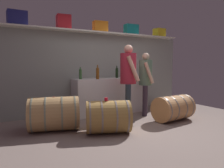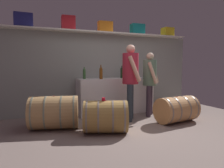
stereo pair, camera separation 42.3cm
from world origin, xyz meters
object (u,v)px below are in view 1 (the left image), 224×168
wine_bottle_dark (117,72)px  tasting_cup (106,99)px  wine_glass (125,74)px  toolcase_red (64,22)px  wine_bottle_green (80,74)px  wine_barrel_far (173,108)px  wine_barrel_flank (54,114)px  work_cabinet (111,96)px  toolcase_teal (131,30)px  wine_bottle_amber (98,73)px  winemaker_pouring (129,74)px  toolcase_orange (100,27)px  toolcase_navy (17,18)px  visitor_tasting (146,77)px  toolcase_yellow (159,33)px  wine_barrel_near (108,117)px

wine_bottle_dark → tasting_cup: bearing=-125.3°
wine_bottle_dark → wine_glass: wine_bottle_dark is taller
toolcase_red → tasting_cup: 2.30m
wine_bottle_green → wine_barrel_far: bearing=-38.0°
wine_barrel_flank → tasting_cup: size_ratio=16.82×
work_cabinet → wine_glass: wine_glass is taller
toolcase_teal → wine_barrel_far: 2.46m
wine_bottle_green → wine_bottle_amber: bearing=-30.0°
toolcase_red → wine_bottle_green: toolcase_red is taller
toolcase_teal → wine_bottle_green: size_ratio=1.27×
toolcase_teal → work_cabinet: size_ratio=0.19×
toolcase_teal → winemaker_pouring: 1.68m
toolcase_orange → tasting_cup: bearing=-109.3°
toolcase_navy → wine_barrel_flank: bearing=-67.6°
toolcase_navy → wine_bottle_amber: (1.68, -0.39, -1.17)m
winemaker_pouring → visitor_tasting: (0.62, 0.19, -0.09)m
wine_barrel_far → wine_bottle_green: bearing=134.7°
toolcase_red → work_cabinet: size_ratio=0.17×
toolcase_orange → wine_bottle_amber: bearing=-120.9°
toolcase_teal → wine_glass: bearing=-160.7°
toolcase_yellow → wine_bottle_amber: bearing=-172.2°
wine_barrel_near → wine_barrel_far: wine_barrel_near is taller
toolcase_red → wine_bottle_dark: size_ratio=1.03×
toolcase_navy → winemaker_pouring: bearing=-28.0°
toolcase_teal → wine_barrel_near: bearing=-131.3°
toolcase_red → wine_bottle_amber: (0.69, -0.39, -1.18)m
toolcase_teal → wine_bottle_dark: (-0.54, -0.17, -1.16)m
toolcase_yellow → visitor_tasting: size_ratio=0.20×
toolcase_orange → wine_barrel_flank: size_ratio=0.35×
toolcase_orange → work_cabinet: toolcase_orange is taller
toolcase_yellow → winemaker_pouring: (-1.69, -0.98, -1.16)m
wine_bottle_dark → wine_barrel_far: wine_bottle_dark is taller
winemaker_pouring → toolcase_teal: bearing=176.4°
wine_glass → winemaker_pouring: winemaker_pouring is taller
toolcase_yellow → wine_barrel_far: 2.58m
work_cabinet → wine_glass: size_ratio=15.53×
toolcase_yellow → wine_barrel_flank: toolcase_yellow is taller
toolcase_yellow → tasting_cup: toolcase_yellow is taller
work_cabinet → wine_bottle_green: size_ratio=6.72×
toolcase_teal → toolcase_red: bearing=-177.9°
wine_barrel_near → visitor_tasting: (1.45, 0.82, 0.64)m
toolcase_yellow → toolcase_orange: bearing=177.6°
toolcase_yellow → visitor_tasting: bearing=-145.8°
toolcase_teal → wine_bottle_dark: toolcase_teal is taller
work_cabinet → wine_bottle_amber: (-0.46, -0.20, 0.60)m
toolcase_navy → toolcase_yellow: 3.86m
toolcase_orange → wine_barrel_far: 2.68m
toolcase_yellow → wine_barrel_flank: size_ratio=0.29×
tasting_cup → winemaker_pouring: (0.87, 0.63, 0.41)m
wine_barrel_far → wine_bottle_dark: bearing=109.9°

